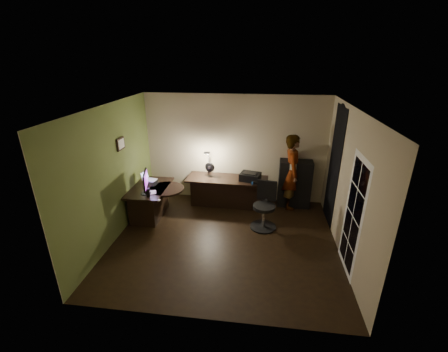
# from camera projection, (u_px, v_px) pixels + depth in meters

# --- Properties ---
(floor) EXTENTS (4.50, 4.00, 0.01)m
(floor) POSITION_uv_depth(u_px,v_px,m) (225.00, 240.00, 6.17)
(floor) COLOR black
(floor) RESTS_ON ground
(ceiling) EXTENTS (4.50, 4.00, 0.01)m
(ceiling) POSITION_uv_depth(u_px,v_px,m) (225.00, 108.00, 5.14)
(ceiling) COLOR silver
(ceiling) RESTS_ON floor
(wall_back) EXTENTS (4.50, 0.01, 2.70)m
(wall_back) POSITION_uv_depth(u_px,v_px,m) (235.00, 149.00, 7.49)
(wall_back) COLOR tan
(wall_back) RESTS_ON floor
(wall_front) EXTENTS (4.50, 0.01, 2.70)m
(wall_front) POSITION_uv_depth(u_px,v_px,m) (205.00, 241.00, 3.81)
(wall_front) COLOR tan
(wall_front) RESTS_ON floor
(wall_left) EXTENTS (0.01, 4.00, 2.70)m
(wall_left) POSITION_uv_depth(u_px,v_px,m) (112.00, 174.00, 5.92)
(wall_left) COLOR tan
(wall_left) RESTS_ON floor
(wall_right) EXTENTS (0.01, 4.00, 2.70)m
(wall_right) POSITION_uv_depth(u_px,v_px,m) (349.00, 186.00, 5.38)
(wall_right) COLOR tan
(wall_right) RESTS_ON floor
(green_wall_overlay) EXTENTS (0.00, 4.00, 2.70)m
(green_wall_overlay) POSITION_uv_depth(u_px,v_px,m) (113.00, 174.00, 5.92)
(green_wall_overlay) COLOR #54642D
(green_wall_overlay) RESTS_ON floor
(arched_doorway) EXTENTS (0.01, 0.90, 2.60)m
(arched_doorway) POSITION_uv_depth(u_px,v_px,m) (334.00, 167.00, 6.46)
(arched_doorway) COLOR black
(arched_doorway) RESTS_ON floor
(french_door) EXTENTS (0.02, 0.92, 2.10)m
(french_door) POSITION_uv_depth(u_px,v_px,m) (353.00, 216.00, 4.99)
(french_door) COLOR white
(french_door) RESTS_ON floor
(framed_picture) EXTENTS (0.04, 0.30, 0.25)m
(framed_picture) POSITION_uv_depth(u_px,v_px,m) (120.00, 144.00, 6.14)
(framed_picture) COLOR black
(framed_picture) RESTS_ON wall_left
(desk_left) EXTENTS (0.80, 1.29, 0.74)m
(desk_left) POSITION_uv_depth(u_px,v_px,m) (151.00, 202.00, 6.97)
(desk_left) COLOR black
(desk_left) RESTS_ON floor
(desk_right) EXTENTS (2.00, 0.76, 0.74)m
(desk_right) POSITION_uv_depth(u_px,v_px,m) (227.00, 192.00, 7.45)
(desk_right) COLOR black
(desk_right) RESTS_ON floor
(cabinet) EXTENTS (0.80, 0.41, 1.18)m
(cabinet) POSITION_uv_depth(u_px,v_px,m) (295.00, 184.00, 7.39)
(cabinet) COLOR black
(cabinet) RESTS_ON floor
(laptop_stand) EXTENTS (0.31, 0.27, 0.11)m
(laptop_stand) POSITION_uv_depth(u_px,v_px,m) (151.00, 182.00, 6.96)
(laptop_stand) COLOR silver
(laptop_stand) RESTS_ON desk_left
(laptop) EXTENTS (0.32, 0.31, 0.20)m
(laptop) POSITION_uv_depth(u_px,v_px,m) (150.00, 176.00, 6.89)
(laptop) COLOR silver
(laptop) RESTS_ON laptop_stand
(monitor) EXTENTS (0.26, 0.57, 0.37)m
(monitor) POSITION_uv_depth(u_px,v_px,m) (145.00, 186.00, 6.45)
(monitor) COLOR black
(monitor) RESTS_ON desk_left
(mouse) EXTENTS (0.07, 0.09, 0.03)m
(mouse) POSITION_uv_depth(u_px,v_px,m) (159.00, 200.00, 6.19)
(mouse) COLOR silver
(mouse) RESTS_ON desk_left
(phone) EXTENTS (0.07, 0.12, 0.01)m
(phone) POSITION_uv_depth(u_px,v_px,m) (146.00, 191.00, 6.66)
(phone) COLOR black
(phone) RESTS_ON desk_left
(pen) EXTENTS (0.03, 0.14, 0.01)m
(pen) POSITION_uv_depth(u_px,v_px,m) (150.00, 190.00, 6.67)
(pen) COLOR black
(pen) RESTS_ON desk_left
(speaker) EXTENTS (0.10, 0.10, 0.20)m
(speaker) POSITION_uv_depth(u_px,v_px,m) (148.00, 193.00, 6.34)
(speaker) COLOR black
(speaker) RESTS_ON desk_left
(notepad) EXTENTS (0.20, 0.23, 0.01)m
(notepad) POSITION_uv_depth(u_px,v_px,m) (153.00, 192.00, 6.58)
(notepad) COLOR silver
(notepad) RESTS_ON desk_left
(desk_fan) EXTENTS (0.27, 0.21, 0.37)m
(desk_fan) POSITION_uv_depth(u_px,v_px,m) (210.00, 170.00, 7.36)
(desk_fan) COLOR black
(desk_fan) RESTS_ON desk_right
(headphones) EXTENTS (0.20, 0.12, 0.09)m
(headphones) POSITION_uv_depth(u_px,v_px,m) (256.00, 183.00, 6.93)
(headphones) COLOR #124A93
(headphones) RESTS_ON desk_right
(printer) EXTENTS (0.54, 0.46, 0.21)m
(printer) POSITION_uv_depth(u_px,v_px,m) (250.00, 176.00, 7.16)
(printer) COLOR black
(printer) RESTS_ON desk_right
(desk_lamp) EXTENTS (0.21, 0.33, 0.68)m
(desk_lamp) POSITION_uv_depth(u_px,v_px,m) (209.00, 161.00, 7.51)
(desk_lamp) COLOR black
(desk_lamp) RESTS_ON desk_right
(office_chair) EXTENTS (0.67, 0.67, 1.03)m
(office_chair) POSITION_uv_depth(u_px,v_px,m) (264.00, 207.00, 6.44)
(office_chair) COLOR black
(office_chair) RESTS_ON floor
(person) EXTENTS (0.44, 0.66, 1.85)m
(person) POSITION_uv_depth(u_px,v_px,m) (292.00, 172.00, 7.20)
(person) COLOR #D8A88C
(person) RESTS_ON floor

